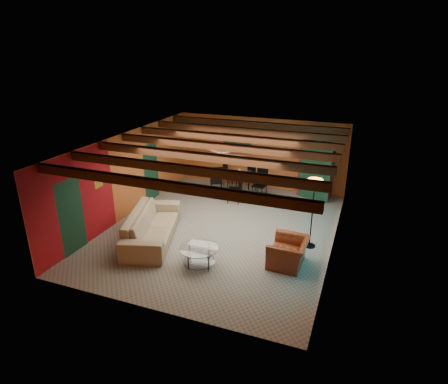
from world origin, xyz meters
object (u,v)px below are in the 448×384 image
at_px(armchair, 288,252).
at_px(floor_lamp, 312,214).
at_px(armoire, 316,171).
at_px(dining_table, 239,179).
at_px(coffee_table, 199,256).
at_px(potted_plant, 319,137).
at_px(vase, 239,162).
at_px(sofa, 152,225).

xyz_separation_m(armchair, floor_lamp, (0.36, 1.14, 0.65)).
xyz_separation_m(armoire, floor_lamp, (0.45, -3.77, 0.00)).
bearing_deg(dining_table, armoire, 15.18).
relative_size(coffee_table, armoire, 0.50).
distance_m(dining_table, armoire, 2.80).
xyz_separation_m(coffee_table, dining_table, (-0.65, 5.03, 0.32)).
bearing_deg(armchair, dining_table, -145.48).
distance_m(armoire, floor_lamp, 3.79).
xyz_separation_m(dining_table, potted_plant, (2.67, 0.72, 1.65)).
relative_size(dining_table, potted_plant, 4.56).
distance_m(armoire, vase, 2.78).
xyz_separation_m(dining_table, vase, (0.00, 0.00, 0.67)).
relative_size(coffee_table, floor_lamp, 0.50).
bearing_deg(armchair, potted_plant, -177.84).
bearing_deg(coffee_table, armoire, 70.66).
relative_size(armchair, potted_plant, 2.21).
distance_m(sofa, armoire, 6.29).
relative_size(armoire, floor_lamp, 1.00).
height_order(armchair, armoire, armoire).
distance_m(sofa, armchair, 3.92).
height_order(armoire, floor_lamp, floor_lamp).
relative_size(sofa, vase, 14.70).
height_order(dining_table, vase, vase).
bearing_deg(armoire, floor_lamp, -64.78).
bearing_deg(armchair, coffee_table, -67.02).
xyz_separation_m(sofa, armoire, (3.84, 4.96, 0.56)).
xyz_separation_m(dining_table, floor_lamp, (3.12, -3.04, 0.42)).
distance_m(armchair, potted_plant, 5.25).
relative_size(armchair, vase, 5.29).
bearing_deg(vase, armoire, 15.18).
relative_size(floor_lamp, potted_plant, 4.12).
relative_size(potted_plant, vase, 2.40).
height_order(sofa, potted_plant, potted_plant).
height_order(armoire, vase, armoire).
xyz_separation_m(sofa, floor_lamp, (4.29, 1.19, 0.56)).
bearing_deg(dining_table, floor_lamp, -44.29).
bearing_deg(coffee_table, sofa, 156.43).
height_order(dining_table, floor_lamp, floor_lamp).
distance_m(coffee_table, armoire, 6.14).
xyz_separation_m(dining_table, armoire, (2.67, 0.72, 0.42)).
height_order(dining_table, armoire, armoire).
xyz_separation_m(sofa, armchair, (3.92, 0.05, -0.09)).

